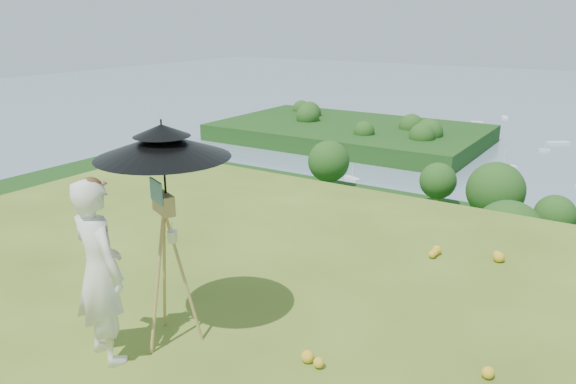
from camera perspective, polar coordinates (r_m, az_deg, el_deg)
The scene contains 7 objects.
peninsula at distance 178.02m, azimuth 6.32°, elevation 6.80°, with size 90.00×60.00×12.00m, color #133A10, non-canonical shape.
slope_trees at distance 41.29m, azimuth 26.27°, elevation -10.52°, with size 110.00×50.00×6.00m, color #164514, non-canonical shape.
moored_boats at distance 167.82m, azimuth 26.71°, elevation 2.78°, with size 140.00×140.00×0.70m, color white, non-canonical shape.
painter at distance 5.28m, azimuth -18.60°, elevation -7.65°, with size 0.63×0.41×1.72m, color silver.
field_easel at distance 5.41m, azimuth -12.14°, elevation -7.03°, with size 0.62×0.62×1.63m, color #A48844, non-canonical shape.
sun_umbrella at distance 5.11m, azimuth -12.50°, elevation 2.68°, with size 1.21×1.21×0.83m, color black, non-canonical shape.
painter_cap at distance 5.00m, azimuth -19.48°, elevation 0.83°, with size 0.20×0.24×0.10m, color #C36B7C, non-canonical shape.
Camera 1 is at (2.39, -2.09, 3.00)m, focal length 35.00 mm.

